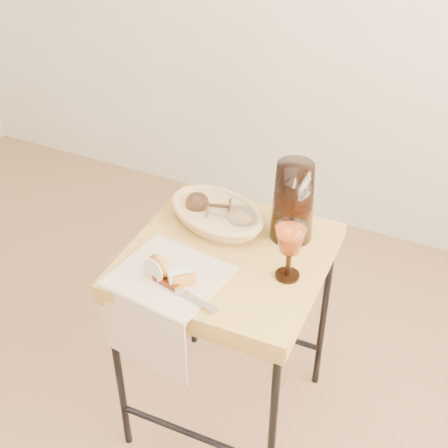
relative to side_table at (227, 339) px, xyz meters
The scene contains 10 objects.
side_table is the anchor object (origin of this frame).
tea_towel 0.42m from the side_table, 121.48° to the right, with size 0.30×0.27×0.01m, color beige.
bread_basket 0.43m from the side_table, 126.78° to the left, with size 0.30×0.21×0.05m, color tan, non-canonical shape.
goblet_lying_a 0.46m from the side_table, 130.89° to the left, with size 0.13×0.08×0.08m, color brown, non-canonical shape.
goblet_lying_b 0.44m from the side_table, 114.93° to the left, with size 0.14×0.08×0.08m, color white, non-canonical shape.
pitcher 0.54m from the side_table, 49.51° to the left, with size 0.17×0.25×0.29m, color black, non-canonical shape.
wine_goblet 0.50m from the side_table, ahead, with size 0.09×0.09×0.18m, color white, non-canonical shape.
apple_half 0.47m from the side_table, 124.05° to the right, with size 0.08×0.04×0.07m, color #B0280E.
apple_wedge 0.44m from the side_table, 107.38° to the right, with size 0.06×0.03×0.04m, color beige.
table_knife 0.44m from the side_table, 98.44° to the right, with size 0.22×0.02×0.02m, color silver, non-canonical shape.
Camera 1 is at (1.03, -0.81, 1.88)m, focal length 49.27 mm.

